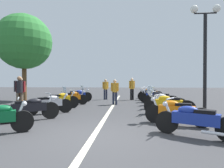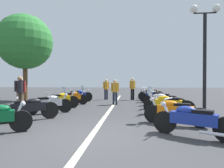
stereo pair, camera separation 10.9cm
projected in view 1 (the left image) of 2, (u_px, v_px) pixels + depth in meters
ground_plane at (93, 137)px, 4.95m from camera, size 80.00×80.00×0.00m
lane_centre_stripe at (110, 109)px, 9.82m from camera, size 19.14×0.16×0.01m
motorcycle_left_row_1 at (30, 108)px, 6.97m from camera, size 1.50×1.77×1.00m
motorcycle_left_row_2 at (50, 103)px, 8.51m from camera, size 1.31×1.79×1.21m
motorcycle_left_row_3 at (60, 100)px, 10.09m from camera, size 1.18×1.81×1.01m
motorcycle_left_row_4 at (72, 97)px, 11.67m from camera, size 1.12×1.78×1.20m
motorcycle_left_row_5 at (77, 95)px, 13.31m from camera, size 1.34×1.90×1.02m
motorcycle_right_row_0 at (195, 120)px, 4.95m from camera, size 1.19×1.91×0.99m
motorcycle_right_row_1 at (176, 111)px, 6.36m from camera, size 1.08×1.99×0.99m
motorcycle_right_row_2 at (168, 104)px, 8.11m from camera, size 1.00×2.03×1.23m
motorcycle_right_row_3 at (164, 101)px, 9.66m from camera, size 1.01×2.03×1.20m
motorcycle_right_row_4 at (160, 98)px, 11.09m from camera, size 1.03×1.97×1.20m
motorcycle_right_row_5 at (154, 96)px, 12.77m from camera, size 1.00×1.94×1.00m
motorcycle_right_row_6 at (150, 95)px, 14.32m from camera, size 1.10×1.80×0.99m
motorcycle_right_row_7 at (150, 93)px, 15.95m from camera, size 1.05×1.89×1.00m
street_lamp_twin_globe at (205, 40)px, 8.02m from camera, size 0.32×1.22×4.62m
traffic_cone_1 at (22, 106)px, 9.01m from camera, size 0.36×0.36×0.61m
bystander_0 at (19, 90)px, 10.02m from camera, size 0.39×0.41×1.71m
bystander_1 at (20, 90)px, 10.14m from camera, size 0.32×0.53×1.67m
bystander_2 at (106, 88)px, 15.19m from camera, size 0.34×0.45×1.62m
bystander_3 at (132, 87)px, 14.79m from camera, size 0.35×0.45×1.71m
bystander_4 at (115, 90)px, 11.87m from camera, size 0.32×0.50×1.56m
roadside_tree_0 at (24, 42)px, 14.00m from camera, size 3.97×3.97×6.31m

